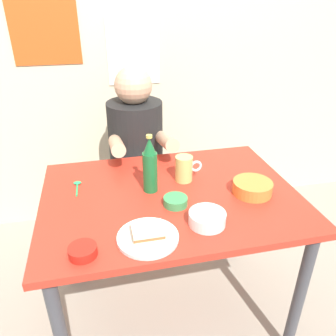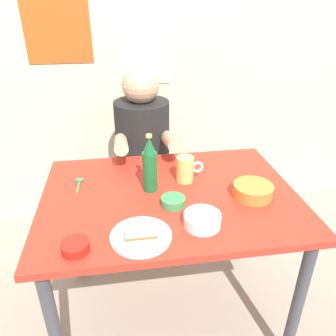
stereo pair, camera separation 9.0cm
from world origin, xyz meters
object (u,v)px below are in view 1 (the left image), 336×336
Objects in this scene: beer_bottle at (150,166)px; stool at (139,195)px; person_seated at (136,137)px; plate_orange at (148,237)px; soup_bowl_orange at (252,187)px; dining_table at (170,211)px; sandwich at (148,232)px; beer_mug at (184,169)px.

stool is at bearing 88.61° from beer_bottle.
plate_orange is at bearing -95.22° from person_seated.
plate_orange is at bearing -157.60° from soup_bowl_orange.
stool is at bearing 84.85° from plate_orange.
person_seated is at bearing 96.02° from dining_table.
plate_orange is (-0.15, -0.28, 0.10)m from dining_table.
beer_mug reaches higher than sandwich.
dining_table is 1.53× the size of person_seated.
stool is 1.00m from sandwich.
soup_bowl_orange is at bearing 22.40° from sandwich.
stool is 0.42m from person_seated.
sandwich is at bearing -101.78° from beer_bottle.
beer_bottle reaches higher than stool.
soup_bowl_orange is at bearing -11.87° from dining_table.
beer_mug is 0.74× the size of soup_bowl_orange.
beer_bottle is (-0.08, 0.05, 0.21)m from dining_table.
soup_bowl_orange is (0.49, 0.20, 0.02)m from plate_orange.
soup_bowl_orange is (0.49, 0.20, -0.00)m from sandwich.
sandwich is 0.42× the size of beer_bottle.
sandwich is at bearing -157.60° from soup_bowl_orange.
beer_mug is at bearing 58.03° from sandwich.
dining_table is at bearing -83.98° from person_seated.
beer_bottle is at bearing 78.22° from sandwich.
dining_table is 6.47× the size of soup_bowl_orange.
beer_mug is at bearing -73.68° from stool.
sandwich is (-0.08, -0.90, 0.01)m from person_seated.
beer_bottle is at bearing -91.39° from stool.
dining_table reaches higher than stool.
plate_orange reaches higher than stool.
stool is 0.63× the size of person_seated.
stool is 3.57× the size of beer_mug.
person_seated is 6.54× the size of sandwich.
dining_table is 0.33m from plate_orange.
plate_orange is 0.54m from soup_bowl_orange.
beer_mug is at bearing -73.34° from person_seated.
beer_bottle is (0.07, 0.32, 0.09)m from sandwich.
person_seated is 3.27× the size of plate_orange.
dining_table is at bearing 62.02° from plate_orange.
stool is at bearing 106.32° from beer_mug.
person_seated is 0.90m from plate_orange.
plate_orange is at bearing 0.00° from sandwich.
beer_mug is at bearing 58.03° from plate_orange.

